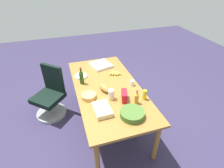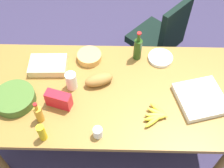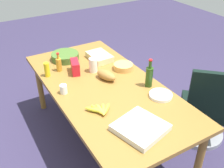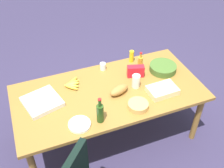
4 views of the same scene
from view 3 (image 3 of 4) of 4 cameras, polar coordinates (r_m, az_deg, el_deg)
ground_plane at (r=3.12m, az=-1.42°, el=-12.00°), size 10.00×10.00×0.00m
conference_table at (r=2.69m, az=-1.61°, el=-1.57°), size 2.12×1.04×0.75m
office_chair at (r=3.08m, az=19.37°, el=-6.00°), size 0.68×0.68×0.96m
dressing_bottle at (r=2.94m, az=-11.53°, el=4.28°), size 0.07×0.07×0.22m
sheet_cake at (r=3.16m, az=-2.75°, el=5.98°), size 0.33×0.23×0.07m
pizza_box at (r=2.11m, az=6.22°, el=-9.44°), size 0.44×0.44×0.05m
paper_cup at (r=2.56m, az=-10.54°, el=-1.11°), size 0.08×0.08×0.09m
chip_bowl at (r=2.94m, az=2.48°, el=3.82°), size 0.26×0.26×0.06m
wine_bottle at (r=2.61m, az=8.13°, el=1.72°), size 0.08×0.08×0.30m
banana_bunch at (r=2.29m, az=-2.60°, el=-5.58°), size 0.19×0.24×0.04m
mayo_jar at (r=2.87m, az=-4.14°, el=4.14°), size 0.10×0.10×0.16m
paper_plate_stack at (r=2.52m, az=10.58°, el=-2.42°), size 0.26×0.26×0.03m
bread_loaf at (r=2.73m, az=-1.28°, el=1.92°), size 0.26×0.18×0.10m
mustard_bottle at (r=2.86m, az=-14.03°, el=3.06°), size 0.06×0.06×0.16m
salad_bowl at (r=3.20m, az=-10.18°, el=5.96°), size 0.39×0.39×0.08m
chip_bag_red at (r=2.88m, az=-8.05°, el=3.73°), size 0.21×0.13×0.14m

